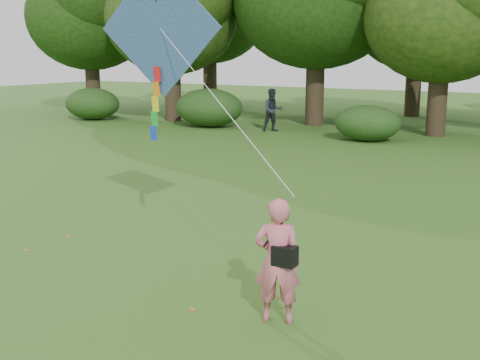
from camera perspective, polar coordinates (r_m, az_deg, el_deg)
The scene contains 7 objects.
ground at distance 7.86m, azimuth -1.53°, elevation -14.19°, with size 100.00×100.00×0.00m, color #265114.
man_kite_flyer at distance 7.83m, azimuth 3.57°, elevation -7.66°, with size 0.61×0.40×1.67m, color #D76579.
bystander_left at distance 26.93m, azimuth 3.13°, elevation 6.63°, with size 0.92×0.72×1.89m, color #23262F.
crossbody_bag at distance 7.72m, azimuth 4.25°, elevation -7.09°, with size 0.43×0.20×0.69m.
flying_kite at distance 10.63m, azimuth -7.60°, elevation 13.82°, with size 4.64×2.07×3.33m.
shrub_band at distance 24.13m, azimuth 19.80°, elevation 5.10°, with size 39.15×3.22×1.88m.
fallen_leaves at distance 12.04m, azimuth 3.77°, elevation -4.73°, with size 9.79×12.06×0.01m.
Camera 1 is at (3.76, -5.96, 3.47)m, focal length 45.00 mm.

